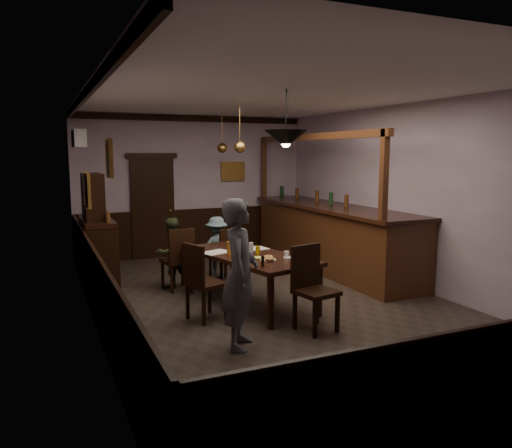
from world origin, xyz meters
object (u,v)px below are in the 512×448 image
chair_far_right (226,253)px  person_standing (240,274)px  sideboard (97,240)px  dining_table (249,258)px  pendant_brass_far (222,148)px  person_seated_left (171,253)px  bar_counter (331,236)px  pendant_brass_mid (240,147)px  chair_near (312,284)px  coffee_cup (286,254)px  chair_far_left (179,257)px  chair_side (201,279)px  person_seated_right (217,248)px  pendant_iron (286,139)px  soda_can (258,250)px

chair_far_right → person_standing: person_standing is taller
sideboard → person_standing: bearing=-72.2°
dining_table → pendant_brass_far: bearing=77.6°
person_seated_left → bar_counter: size_ratio=0.25×
pendant_brass_mid → chair_far_right: bearing=-167.9°
chair_near → coffee_cup: 0.86m
person_seated_left → pendant_brass_mid: size_ratio=1.42×
person_standing → bar_counter: size_ratio=0.37×
chair_far_left → chair_side: (-0.12, -1.55, 0.01)m
chair_far_left → chair_far_right: (0.88, 0.22, -0.04)m
dining_table → coffee_cup: 0.60m
coffee_cup → sideboard: sideboard is taller
sideboard → pendant_brass_mid: bearing=-17.9°
chair_far_left → person_seated_right: bearing=-159.4°
coffee_cup → pendant_brass_mid: (0.04, 1.85, 1.50)m
dining_table → pendant_brass_far: pendant_brass_far is taller
person_seated_right → pendant_iron: pendant_iron is taller
pendant_brass_mid → person_standing: bearing=-111.9°
person_standing → coffee_cup: (1.11, 1.02, -0.05)m
coffee_cup → chair_near: bearing=-108.5°
chair_side → coffee_cup: bearing=-109.3°
chair_far_left → bar_counter: (3.06, 0.34, 0.09)m
chair_near → chair_side: bearing=132.2°
person_seated_left → sideboard: 1.33m
chair_near → soda_can: chair_near is taller
bar_counter → coffee_cup: bearing=-135.5°
person_seated_left → pendant_iron: pendant_iron is taller
coffee_cup → soda_can: soda_can is taller
dining_table → chair_far_left: 1.35m
person_seated_right → soda_can: size_ratio=9.17×
chair_near → person_standing: bearing=178.5°
chair_far_left → soda_can: 1.50m
pendant_brass_mid → pendant_iron: bearing=-96.2°
dining_table → pendant_iron: bearing=-76.3°
pendant_brass_far → person_seated_left: bearing=-134.6°
chair_near → person_seated_right: bearing=83.0°
person_seated_left → sideboard: bearing=-58.5°
chair_near → sideboard: (-2.20, 3.43, 0.17)m
person_seated_left → coffee_cup: (1.19, -1.84, 0.22)m
chair_side → coffee_cup: chair_side is taller
coffee_cup → pendant_brass_far: bearing=72.0°
pendant_brass_mid → pendant_brass_far: (0.20, 1.44, 0.00)m
chair_far_left → person_seated_right: 0.95m
chair_far_right → bar_counter: (2.18, 0.12, 0.13)m
coffee_cup → pendant_iron: 1.62m
chair_near → bar_counter: (2.01, 2.74, 0.06)m
person_seated_right → soda_can: bearing=89.7°
person_standing → person_seated_right: bearing=15.0°
chair_far_right → person_seated_right: 0.28m
chair_side → bar_counter: size_ratio=0.23×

